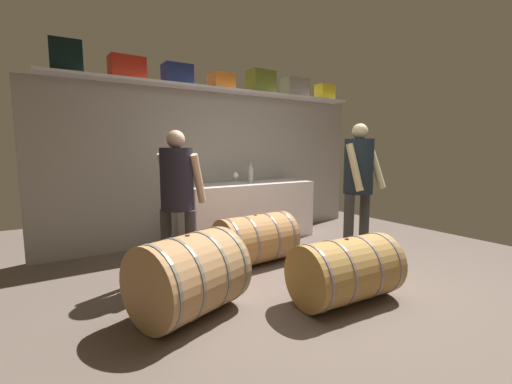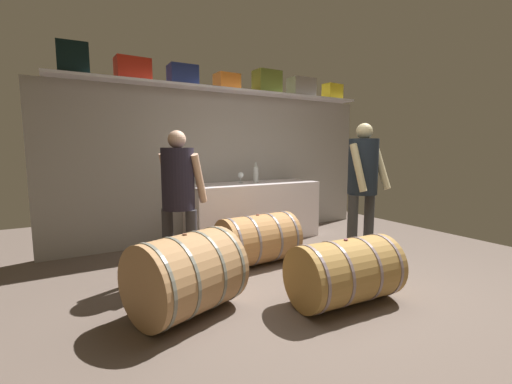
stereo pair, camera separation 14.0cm
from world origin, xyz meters
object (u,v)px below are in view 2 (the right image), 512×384
(toolcase_grey, at_px, (301,87))
(wine_barrel_far, at_px, (345,271))
(work_cabinet, at_px, (253,211))
(toolcase_navy, at_px, (183,75))
(winemaker_pouring, at_px, (179,190))
(wine_glass, at_px, (241,175))
(toolcase_yellow, at_px, (332,92))
(visitor_tasting, at_px, (363,177))
(toolcase_orange, at_px, (227,82))
(wine_barrel_near, at_px, (258,239))
(toolcase_olive, at_px, (267,82))
(wine_barrel_flank, at_px, (186,275))
(toolcase_black, at_px, (73,59))
(toolcase_red, at_px, (133,69))
(wine_bottle_clear, at_px, (256,174))

(toolcase_grey, xyz_separation_m, wine_barrel_far, (-1.42, -2.52, -2.06))
(work_cabinet, bearing_deg, toolcase_grey, 13.34)
(toolcase_navy, relative_size, winemaker_pouring, 0.24)
(wine_barrel_far, bearing_deg, wine_glass, 87.80)
(toolcase_navy, height_order, toolcase_grey, toolcase_grey)
(toolcase_grey, height_order, toolcase_yellow, toolcase_grey)
(work_cabinet, distance_m, visitor_tasting, 1.72)
(work_cabinet, relative_size, wine_glass, 12.23)
(toolcase_orange, relative_size, wine_barrel_near, 0.35)
(toolcase_olive, distance_m, work_cabinet, 1.99)
(toolcase_navy, bearing_deg, work_cabinet, -13.52)
(wine_barrel_far, relative_size, wine_barrel_flank, 0.97)
(toolcase_black, bearing_deg, toolcase_red, 3.09)
(toolcase_navy, relative_size, work_cabinet, 0.19)
(toolcase_grey, height_order, wine_barrel_near, toolcase_grey)
(work_cabinet, bearing_deg, wine_glass, 155.02)
(wine_barrel_far, bearing_deg, toolcase_red, 118.65)
(toolcase_orange, distance_m, wine_glass, 1.36)
(wine_bottle_clear, bearing_deg, wine_barrel_far, -100.84)
(toolcase_orange, height_order, wine_barrel_near, toolcase_orange)
(toolcase_orange, distance_m, wine_bottle_clear, 1.39)
(wine_barrel_near, bearing_deg, wine_barrel_flank, -148.55)
(toolcase_navy, distance_m, toolcase_yellow, 2.68)
(toolcase_olive, bearing_deg, wine_glass, -164.40)
(toolcase_yellow, height_order, winemaker_pouring, toolcase_yellow)
(toolcase_navy, bearing_deg, toolcase_olive, 1.14)
(toolcase_yellow, bearing_deg, toolcase_red, 175.79)
(toolcase_grey, bearing_deg, winemaker_pouring, -152.29)
(winemaker_pouring, bearing_deg, toolcase_yellow, 70.44)
(winemaker_pouring, bearing_deg, toolcase_navy, 117.02)
(toolcase_black, distance_m, visitor_tasting, 3.65)
(wine_barrel_far, xyz_separation_m, wine_barrel_flank, (-1.27, 0.50, 0.05))
(toolcase_grey, xyz_separation_m, wine_glass, (-1.21, -0.17, -1.38))
(toolcase_navy, xyz_separation_m, toolcase_yellow, (2.68, 0.00, -0.00))
(toolcase_black, bearing_deg, work_cabinet, -3.22)
(toolcase_orange, relative_size, wine_barrel_far, 0.34)
(toolcase_orange, relative_size, toolcase_yellow, 1.00)
(wine_bottle_clear, distance_m, wine_barrel_far, 2.44)
(work_cabinet, relative_size, wine_bottle_clear, 6.50)
(toolcase_black, bearing_deg, winemaker_pouring, -55.33)
(toolcase_olive, height_order, wine_barrel_flank, toolcase_olive)
(toolcase_navy, xyz_separation_m, wine_barrel_far, (0.57, -2.52, -2.04))
(toolcase_orange, distance_m, winemaker_pouring, 2.21)
(wine_barrel_flank, distance_m, visitor_tasting, 2.43)
(toolcase_red, distance_m, wine_barrel_near, 2.62)
(toolcase_navy, xyz_separation_m, wine_barrel_flank, (-0.69, -2.02, -1.99))
(wine_barrel_far, bearing_deg, wine_barrel_near, 98.47)
(toolcase_navy, height_order, work_cabinet, toolcase_navy)
(toolcase_black, xyz_separation_m, wine_barrel_flank, (0.61, -2.02, -2.04))
(toolcase_yellow, xyz_separation_m, wine_barrel_flank, (-3.37, -2.02, -1.99))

